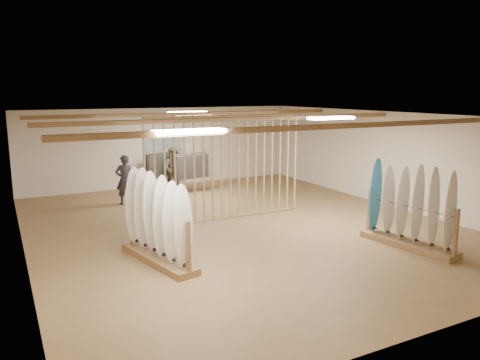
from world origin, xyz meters
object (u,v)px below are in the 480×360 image
clothing_rack_a (163,164)px  shopper_b (174,167)px  clothing_rack_b (191,166)px  rack_right (409,220)px  shopper_a (125,176)px  rack_left (158,232)px

clothing_rack_a → shopper_b: shopper_b is taller
clothing_rack_a → clothing_rack_b: 1.25m
rack_right → shopper_a: size_ratio=1.35×
rack_left → shopper_b: 6.77m
clothing_rack_a → shopper_b: (0.17, -0.65, -0.01)m
shopper_b → rack_left: bearing=-88.6°
shopper_a → shopper_b: size_ratio=0.99×
rack_right → clothing_rack_a: (-2.75, 8.55, 0.25)m
clothing_rack_b → shopper_a: bearing=-174.4°
rack_left → clothing_rack_a: size_ratio=1.73×
rack_right → clothing_rack_b: (-2.14, 7.46, 0.28)m
rack_left → rack_right: bearing=-30.1°
clothing_rack_b → clothing_rack_a: bearing=111.2°
clothing_rack_a → shopper_a: 2.43m
rack_right → clothing_rack_a: rack_right is taller
rack_left → clothing_rack_a: 7.32m
clothing_rack_b → shopper_a: 2.44m
rack_right → clothing_rack_b: size_ratio=1.66×
rack_right → shopper_b: size_ratio=1.34×
rack_right → shopper_a: 8.24m
rack_right → shopper_a: rack_right is taller
shopper_a → shopper_b: (1.94, 1.01, 0.00)m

